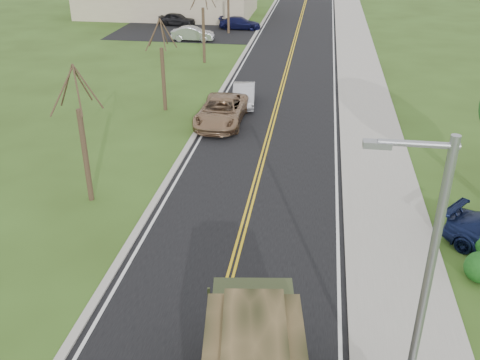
# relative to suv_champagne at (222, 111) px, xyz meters

# --- Properties ---
(road) EXTENTS (8.00, 120.00, 0.01)m
(road) POSITION_rel_suv_champagne_xyz_m (3.00, 19.84, -0.78)
(road) COLOR black
(road) RESTS_ON ground
(curb_right) EXTENTS (0.30, 120.00, 0.12)m
(curb_right) POSITION_rel_suv_champagne_xyz_m (7.15, 19.84, -0.72)
(curb_right) COLOR #9E998E
(curb_right) RESTS_ON ground
(sidewalk_right) EXTENTS (3.20, 120.00, 0.10)m
(sidewalk_right) POSITION_rel_suv_champagne_xyz_m (8.90, 19.84, -0.73)
(sidewalk_right) COLOR #9E998E
(sidewalk_right) RESTS_ON ground
(curb_left) EXTENTS (0.30, 120.00, 0.10)m
(curb_left) POSITION_rel_suv_champagne_xyz_m (-1.15, 19.84, -0.73)
(curb_left) COLOR #9E998E
(curb_left) RESTS_ON ground
(street_light) EXTENTS (1.65, 0.22, 8.00)m
(street_light) POSITION_rel_suv_champagne_xyz_m (7.90, -20.66, 3.65)
(street_light) COLOR gray
(street_light) RESTS_ON ground
(bare_tree_a) EXTENTS (1.93, 2.26, 6.08)m
(bare_tree_a) POSITION_rel_suv_champagne_xyz_m (-4.00, -10.16, 1.84)
(bare_tree_a) COLOR #38281C
(bare_tree_a) RESTS_ON ground
(bare_tree_b) EXTENTS (1.83, 2.14, 5.73)m
(bare_tree_b) POSITION_rel_suv_champagne_xyz_m (-4.00, 1.84, 1.69)
(bare_tree_b) COLOR #38281C
(bare_tree_b) RESTS_ON ground
(bare_tree_c) EXTENTS (2.04, 2.39, 6.42)m
(bare_tree_c) POSITION_rel_suv_champagne_xyz_m (-4.00, 13.84, 1.99)
(bare_tree_c) COLOR #38281C
(bare_tree_c) RESTS_ON ground
(bare_tree_d) EXTENTS (1.88, 2.20, 5.91)m
(bare_tree_d) POSITION_rel_suv_champagne_xyz_m (-4.00, 25.84, 1.77)
(bare_tree_d) COLOR #38281C
(bare_tree_d) RESTS_ON ground
(suv_champagne) EXTENTS (2.67, 5.66, 1.56)m
(suv_champagne) POSITION_rel_suv_champagne_xyz_m (0.00, 0.00, 0.00)
(suv_champagne) COLOR #8C6C4F
(suv_champagne) RESTS_ON ground
(sedan_silver) EXTENTS (1.84, 4.14, 1.32)m
(sedan_silver) POSITION_rel_suv_champagne_xyz_m (0.82, 3.59, -0.12)
(sedan_silver) COLOR #B3B3B8
(sedan_silver) RESTS_ON ground
(lot_car_dark) EXTENTS (4.27, 2.25, 1.39)m
(lot_car_dark) POSITION_rel_suv_champagne_xyz_m (-10.32, 29.00, -0.09)
(lot_car_dark) COLOR black
(lot_car_dark) RESTS_ON ground
(lot_car_silver) EXTENTS (4.17, 1.58, 1.36)m
(lot_car_silver) POSITION_rel_suv_champagne_xyz_m (-6.85, 21.84, -0.10)
(lot_car_silver) COLOR #A5A5A9
(lot_car_silver) RESTS_ON ground
(lot_car_navy) EXTENTS (4.46, 1.86, 1.29)m
(lot_car_navy) POSITION_rel_suv_champagne_xyz_m (-3.15, 28.08, -0.14)
(lot_car_navy) COLOR #0F1137
(lot_car_navy) RESTS_ON ground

